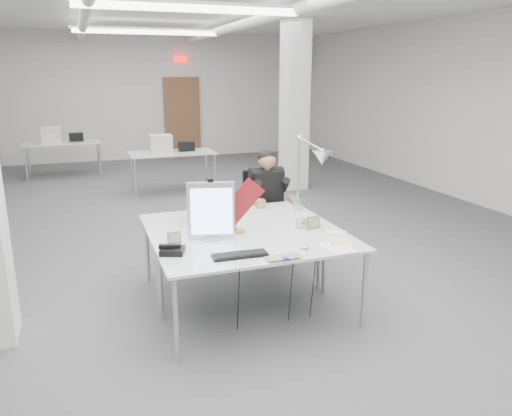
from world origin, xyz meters
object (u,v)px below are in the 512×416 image
Objects in this scene: seated_person at (267,186)px; monitor at (211,211)px; bankers_lamp at (236,215)px; desk_phone at (173,251)px; laptop at (286,259)px; beige_monitor at (208,203)px; desk_main at (261,247)px; office_chair at (265,213)px; architect_lamp at (308,177)px.

seated_person is 1.62m from monitor.
bankers_lamp is 1.78× the size of desk_phone.
desk_phone is (-0.67, -0.37, -0.15)m from bankers_lamp.
desk_phone is at bearing 148.88° from laptop.
laptop is at bearing -66.36° from beige_monitor.
laptop reaches higher than desk_main.
laptop is (0.06, -0.42, 0.02)m from desk_main.
architect_lamp is at bearing -81.64° from office_chair.
beige_monitor is 0.46× the size of architect_lamp.
monitor is at bearing 53.74° from desk_phone.
architect_lamp is (1.03, -0.19, 0.24)m from beige_monitor.
desk_main is at bearing -111.85° from office_chair.
architect_lamp is (0.13, -0.86, 0.27)m from seated_person.
architect_lamp is (0.88, 0.29, 0.24)m from bankers_lamp.
office_chair reaches higher than desk_phone.
bankers_lamp is at bearing -62.59° from beige_monitor.
desk_phone is at bearing -133.04° from seated_person.
seated_person is 1.08× the size of architect_lamp.
laptop is 0.85× the size of bankers_lamp.
beige_monitor is at bearing 156.83° from architect_lamp.
desk_phone is (-0.83, 0.47, 0.01)m from laptop.
bankers_lamp is (0.26, 0.10, -0.09)m from monitor.
monitor is 0.30m from bankers_lamp.
office_chair is 2.14m from laptop.
seated_person reaches higher than desk_main.
beige_monitor reaches higher than bankers_lamp.
desk_main is 9.26× the size of desk_phone.
office_chair is 5.69× the size of desk_phone.
desk_phone is 1.73m from architect_lamp.
desk_phone is at bearing -169.70° from architect_lamp.
desk_main is 0.77m from desk_phone.
desk_main is 6.11× the size of laptop.
monitor is 0.54m from desk_phone.
office_chair is 2.90× the size of beige_monitor.
laptop is (0.43, -0.74, -0.25)m from monitor.
office_chair is at bearing 85.69° from architect_lamp.
laptop is 0.96m from desk_phone.
architect_lamp is (1.55, 0.66, 0.39)m from desk_phone.
desk_main is 3.38× the size of monitor.
desk_main is 4.73× the size of beige_monitor.
bankers_lamp is at bearing 103.24° from desk_main.
monitor is at bearing -90.88° from beige_monitor.
beige_monitor is 1.07m from architect_lamp.
office_chair is 3.75× the size of laptop.
monitor is at bearing -127.80° from office_chair.
beige_monitor is (-0.15, 0.48, 0.01)m from bankers_lamp.
laptop is at bearing -62.02° from bankers_lamp.
office_chair is 1.11m from architect_lamp.
architect_lamp is at bearing 35.34° from bankers_lamp.
seated_person reaches higher than laptop.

